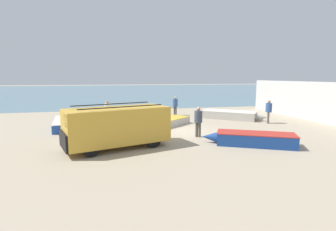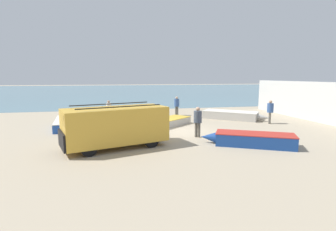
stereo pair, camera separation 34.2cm
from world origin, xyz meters
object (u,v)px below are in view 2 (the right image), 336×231
at_px(fisherman_1, 109,108).
at_px(fisherman_2, 198,119).
at_px(fishing_rowboat_0, 167,122).
at_px(fisherman_3, 177,104).
at_px(fishing_rowboat_3, 251,139).
at_px(fishing_rowboat_1, 232,115).
at_px(fishing_rowboat_2, 66,124).
at_px(fisherman_0, 270,110).
at_px(parked_van, 115,126).

height_order(fisherman_1, fisherman_2, fisherman_2).
xyz_separation_m(fishing_rowboat_0, fisherman_3, (1.83, 4.67, 0.77)).
bearing_deg(fishing_rowboat_3, fishing_rowboat_0, -36.59).
bearing_deg(fishing_rowboat_1, fisherman_2, -91.43).
xyz_separation_m(fishing_rowboat_1, fishing_rowboat_3, (-2.77, -7.95, -0.01)).
bearing_deg(fishing_rowboat_2, fisherman_2, 54.07).
bearing_deg(fishing_rowboat_2, fisherman_0, 78.05).
distance_m(fishing_rowboat_1, fisherman_3, 5.01).
distance_m(parked_van, fishing_rowboat_0, 6.40).
xyz_separation_m(fishing_rowboat_2, fisherman_2, (7.93, -4.48, 0.77)).
bearing_deg(fisherman_3, parked_van, 20.44).
bearing_deg(fisherman_2, fishing_rowboat_2, -81.03).
relative_size(parked_van, fishing_rowboat_3, 1.17).
relative_size(fishing_rowboat_0, fisherman_3, 2.31).
distance_m(fishing_rowboat_1, fisherman_0, 3.16).
distance_m(fishing_rowboat_3, fisherman_0, 7.15).
height_order(fisherman_0, fisherman_3, fisherman_0).
height_order(fishing_rowboat_1, fisherman_0, fisherman_0).
bearing_deg(fishing_rowboat_0, parked_van, 14.08).
bearing_deg(fisherman_1, fishing_rowboat_2, -72.54).
height_order(fishing_rowboat_3, fisherman_3, fisherman_3).
xyz_separation_m(fishing_rowboat_2, fisherman_1, (2.82, 2.61, 0.67)).
bearing_deg(fisherman_0, fishing_rowboat_3, -95.72).
bearing_deg(fisherman_3, fishing_rowboat_1, 103.34).
bearing_deg(fisherman_2, fisherman_0, 153.32).
relative_size(fishing_rowboat_1, fisherman_0, 2.75).
relative_size(fishing_rowboat_0, fisherman_1, 2.48).
xyz_separation_m(fishing_rowboat_1, fisherman_2, (-4.83, -5.58, 0.72)).
distance_m(parked_van, fisherman_2, 4.84).
bearing_deg(fisherman_3, fishing_rowboat_0, 28.21).
height_order(parked_van, fishing_rowboat_3, parked_van).
bearing_deg(fisherman_3, fishing_rowboat_2, -15.72).
bearing_deg(fishing_rowboat_2, fisherman_1, 126.27).
bearing_deg(fishing_rowboat_0, fisherman_3, -152.02).
distance_m(fishing_rowboat_0, fisherman_3, 5.08).
bearing_deg(parked_van, fisherman_0, -175.99).
distance_m(parked_van, fishing_rowboat_2, 6.72).
bearing_deg(parked_van, fishing_rowboat_0, -142.64).
distance_m(fishing_rowboat_0, fisherman_1, 5.28).
relative_size(parked_van, fishing_rowboat_0, 1.35).
distance_m(parked_van, fishing_rowboat_3, 6.84).
bearing_deg(parked_van, fisherman_2, 178.69).
bearing_deg(fishing_rowboat_1, fisherman_1, -149.15).
bearing_deg(fishing_rowboat_2, fishing_rowboat_0, 78.25).
height_order(fishing_rowboat_0, fisherman_3, fisherman_3).
distance_m(fishing_rowboat_3, fisherman_1, 11.88).
distance_m(fishing_rowboat_2, fishing_rowboat_3, 12.11).
height_order(parked_van, fishing_rowboat_2, parked_van).
relative_size(fishing_rowboat_3, fisherman_0, 2.63).
relative_size(fishing_rowboat_2, fisherman_1, 3.25).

